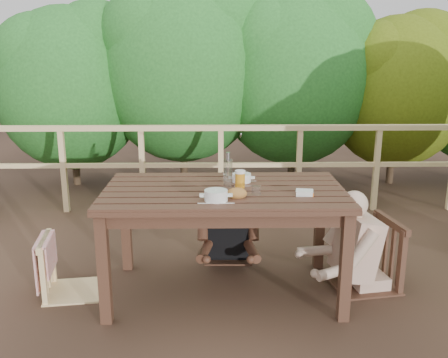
{
  "coord_description": "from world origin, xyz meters",
  "views": [
    {
      "loc": [
        -0.07,
        -3.53,
        1.85
      ],
      "look_at": [
        0.0,
        0.05,
        0.9
      ],
      "focal_mm": 39.74,
      "sensor_mm": 36.0,
      "label": 1
    }
  ],
  "objects_px": {
    "woman": "(228,189)",
    "butter_tub": "(304,194)",
    "table": "(224,242)",
    "bread_roll": "(237,194)",
    "chair_right": "(366,225)",
    "chair_left": "(70,240)",
    "soup_near": "(216,196)",
    "soup_far": "(242,179)",
    "bottle": "(228,171)",
    "chair_far": "(228,213)",
    "tumbler": "(256,191)",
    "beer_glass": "(240,180)",
    "diner_right": "(371,208)"
  },
  "relations": [
    {
      "from": "beer_glass",
      "to": "tumbler",
      "type": "relative_size",
      "value": 1.86
    },
    {
      "from": "diner_right",
      "to": "butter_tub",
      "type": "bearing_deg",
      "value": 106.5
    },
    {
      "from": "bread_roll",
      "to": "diner_right",
      "type": "bearing_deg",
      "value": 17.08
    },
    {
      "from": "bottle",
      "to": "butter_tub",
      "type": "relative_size",
      "value": 2.32
    },
    {
      "from": "soup_near",
      "to": "bread_roll",
      "type": "distance_m",
      "value": 0.17
    },
    {
      "from": "chair_far",
      "to": "bottle",
      "type": "relative_size",
      "value": 3.01
    },
    {
      "from": "table",
      "to": "soup_far",
      "type": "xyz_separation_m",
      "value": [
        0.14,
        0.19,
        0.45
      ]
    },
    {
      "from": "chair_right",
      "to": "woman",
      "type": "height_order",
      "value": "woman"
    },
    {
      "from": "tumbler",
      "to": "chair_far",
      "type": "bearing_deg",
      "value": 102.01
    },
    {
      "from": "soup_near",
      "to": "soup_far",
      "type": "bearing_deg",
      "value": 67.56
    },
    {
      "from": "chair_right",
      "to": "beer_glass",
      "type": "xyz_separation_m",
      "value": [
        -0.99,
        -0.08,
        0.39
      ]
    },
    {
      "from": "soup_near",
      "to": "tumbler",
      "type": "distance_m",
      "value": 0.32
    },
    {
      "from": "woman",
      "to": "soup_near",
      "type": "height_order",
      "value": "woman"
    },
    {
      "from": "tumbler",
      "to": "soup_far",
      "type": "bearing_deg",
      "value": 103.63
    },
    {
      "from": "table",
      "to": "beer_glass",
      "type": "distance_m",
      "value": 0.5
    },
    {
      "from": "table",
      "to": "bottle",
      "type": "distance_m",
      "value": 0.56
    },
    {
      "from": "soup_near",
      "to": "beer_glass",
      "type": "relative_size",
      "value": 1.82
    },
    {
      "from": "chair_far",
      "to": "chair_right",
      "type": "bearing_deg",
      "value": -26.97
    },
    {
      "from": "soup_far",
      "to": "butter_tub",
      "type": "distance_m",
      "value": 0.56
    },
    {
      "from": "bread_roll",
      "to": "butter_tub",
      "type": "bearing_deg",
      "value": 4.98
    },
    {
      "from": "woman",
      "to": "butter_tub",
      "type": "relative_size",
      "value": 10.4
    },
    {
      "from": "bottle",
      "to": "butter_tub",
      "type": "xyz_separation_m",
      "value": [
        0.54,
        -0.22,
        -0.12
      ]
    },
    {
      "from": "soup_far",
      "to": "bread_roll",
      "type": "relative_size",
      "value": 1.73
    },
    {
      "from": "chair_left",
      "to": "soup_near",
      "type": "xyz_separation_m",
      "value": [
        1.12,
        -0.31,
        0.44
      ]
    },
    {
      "from": "chair_right",
      "to": "soup_near",
      "type": "bearing_deg",
      "value": -80.7
    },
    {
      "from": "diner_right",
      "to": "tumbler",
      "type": "relative_size",
      "value": 16.26
    },
    {
      "from": "table",
      "to": "chair_far",
      "type": "relative_size",
      "value": 2.1
    },
    {
      "from": "woman",
      "to": "soup_far",
      "type": "distance_m",
      "value": 0.56
    },
    {
      "from": "table",
      "to": "tumbler",
      "type": "bearing_deg",
      "value": -35.78
    },
    {
      "from": "table",
      "to": "woman",
      "type": "xyz_separation_m",
      "value": [
        0.05,
        0.69,
        0.22
      ]
    },
    {
      "from": "soup_far",
      "to": "butter_tub",
      "type": "bearing_deg",
      "value": -40.6
    },
    {
      "from": "chair_far",
      "to": "woman",
      "type": "bearing_deg",
      "value": 90.99
    },
    {
      "from": "chair_right",
      "to": "butter_tub",
      "type": "distance_m",
      "value": 0.7
    },
    {
      "from": "diner_right",
      "to": "butter_tub",
      "type": "height_order",
      "value": "diner_right"
    },
    {
      "from": "chair_far",
      "to": "beer_glass",
      "type": "bearing_deg",
      "value": -82.75
    },
    {
      "from": "chair_far",
      "to": "bread_roll",
      "type": "xyz_separation_m",
      "value": [
        0.04,
        -0.89,
        0.44
      ]
    },
    {
      "from": "chair_right",
      "to": "bottle",
      "type": "xyz_separation_m",
      "value": [
        -1.08,
        -0.06,
        0.46
      ]
    },
    {
      "from": "chair_right",
      "to": "bread_roll",
      "type": "relative_size",
      "value": 7.17
    },
    {
      "from": "table",
      "to": "soup_far",
      "type": "bearing_deg",
      "value": 53.51
    },
    {
      "from": "soup_near",
      "to": "diner_right",
      "type": "bearing_deg",
      "value": 18.53
    },
    {
      "from": "table",
      "to": "bread_roll",
      "type": "distance_m",
      "value": 0.51
    },
    {
      "from": "diner_right",
      "to": "soup_near",
      "type": "bearing_deg",
      "value": 98.86
    },
    {
      "from": "chair_right",
      "to": "soup_far",
      "type": "height_order",
      "value": "chair_right"
    },
    {
      "from": "chair_far",
      "to": "table",
      "type": "bearing_deg",
      "value": -93.07
    },
    {
      "from": "soup_far",
      "to": "butter_tub",
      "type": "relative_size",
      "value": 2.02
    },
    {
      "from": "woman",
      "to": "tumbler",
      "type": "relative_size",
      "value": 15.87
    },
    {
      "from": "diner_right",
      "to": "bottle",
      "type": "height_order",
      "value": "diner_right"
    },
    {
      "from": "woman",
      "to": "butter_tub",
      "type": "bearing_deg",
      "value": 121.86
    },
    {
      "from": "woman",
      "to": "chair_far",
      "type": "bearing_deg",
      "value": 90.99
    },
    {
      "from": "chair_left",
      "to": "tumbler",
      "type": "height_order",
      "value": "tumbler"
    }
  ]
}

